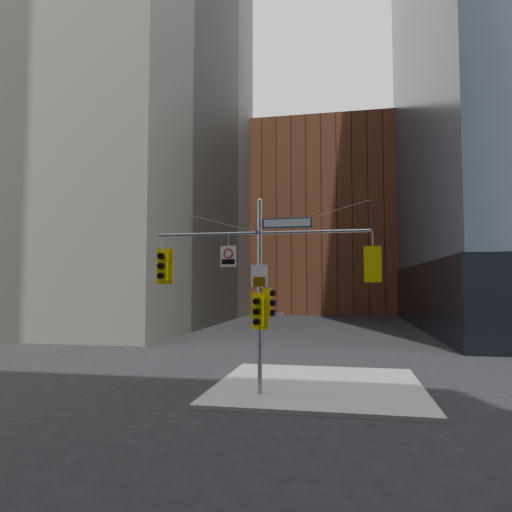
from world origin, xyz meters
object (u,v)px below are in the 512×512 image
at_px(signal_assembly, 260,276).
at_px(regulatory_sign_arm, 228,256).
at_px(traffic_light_east_arm, 373,264).
at_px(traffic_light_pole_side, 269,303).
at_px(traffic_light_pole_front, 259,311).
at_px(street_sign_blade, 287,223).
at_px(traffic_light_west_arm, 163,266).

bearing_deg(signal_assembly, regulatory_sign_arm, -179.03).
height_order(traffic_light_east_arm, traffic_light_pole_side, traffic_light_east_arm).
bearing_deg(regulatory_sign_arm, traffic_light_pole_front, -4.34).
bearing_deg(street_sign_blade, traffic_light_west_arm, 179.52).
bearing_deg(street_sign_blade, signal_assembly, 179.83).
bearing_deg(regulatory_sign_arm, street_sign_blade, 7.87).
relative_size(signal_assembly, regulatory_sign_arm, 10.25).
height_order(signal_assembly, traffic_light_pole_front, signal_assembly).
xyz_separation_m(signal_assembly, traffic_light_west_arm, (-3.80, 0.01, 0.38)).
bearing_deg(traffic_light_west_arm, traffic_light_east_arm, -0.33).
bearing_deg(traffic_light_pole_side, street_sign_blade, -84.22).
xyz_separation_m(traffic_light_west_arm, regulatory_sign_arm, (2.60, -0.03, 0.38)).
height_order(traffic_light_west_arm, street_sign_blade, street_sign_blade).
relative_size(traffic_light_pole_side, traffic_light_pole_front, 0.80).
bearing_deg(regulatory_sign_arm, traffic_light_east_arm, 7.50).
bearing_deg(traffic_light_pole_side, traffic_light_east_arm, -84.30).
relative_size(signal_assembly, street_sign_blade, 4.38).
xyz_separation_m(traffic_light_east_arm, traffic_light_pole_side, (-3.73, 0.00, -1.38)).
bearing_deg(signal_assembly, traffic_light_pole_side, 0.45).
relative_size(traffic_light_pole_side, street_sign_blade, 0.59).
xyz_separation_m(traffic_light_west_arm, traffic_light_east_arm, (7.86, -0.01, 0.00)).
bearing_deg(traffic_light_pole_front, traffic_light_east_arm, 15.02).
bearing_deg(traffic_light_pole_side, traffic_light_west_arm, 95.56).
distance_m(traffic_light_pole_side, regulatory_sign_arm, 2.32).
relative_size(signal_assembly, traffic_light_pole_front, 5.99).
height_order(street_sign_blade, regulatory_sign_arm, street_sign_blade).
distance_m(signal_assembly, street_sign_blade, 2.19).
relative_size(traffic_light_pole_front, street_sign_blade, 0.73).
bearing_deg(traffic_light_pole_front, regulatory_sign_arm, 179.63).
height_order(traffic_light_pole_side, regulatory_sign_arm, regulatory_sign_arm).
bearing_deg(street_sign_blade, traffic_light_pole_front, -165.50).
relative_size(traffic_light_east_arm, regulatory_sign_arm, 1.62).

